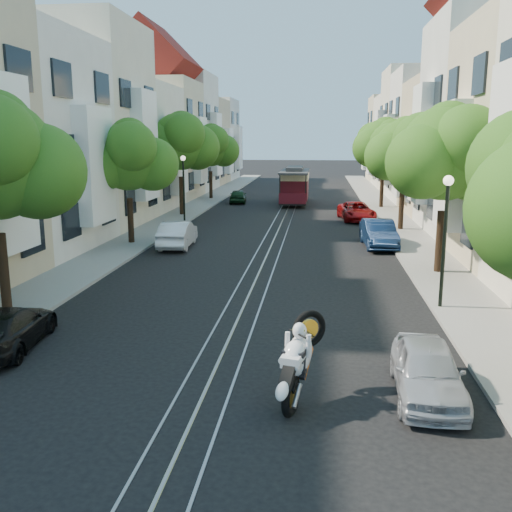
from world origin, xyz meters
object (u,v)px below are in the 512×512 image
(parked_car_e_near, at_px, (427,370))
(parked_car_w_mid, at_px, (178,234))
(tree_w_b, at_px, (129,158))
(parked_car_e_far, at_px, (357,211))
(lamp_east, at_px, (446,222))
(tree_w_d, at_px, (211,147))
(sportbike_rider, at_px, (298,358))
(parked_car_w_far, at_px, (238,196))
(tree_e_b, at_px, (447,155))
(cable_car, at_px, (295,184))
(tree_w_c, at_px, (181,143))
(tree_e_d, at_px, (385,145))
(parked_car_w_near, at_px, (7,328))
(tree_e_c, at_px, (405,152))
(lamp_west, at_px, (184,178))
(parked_car_e_mid, at_px, (379,234))

(parked_car_e_near, height_order, parked_car_w_mid, parked_car_w_mid)
(tree_w_b, distance_m, parked_car_e_far, 16.14)
(lamp_east, xyz_separation_m, parked_car_e_far, (-1.42, 20.06, -2.23))
(tree_w_d, height_order, sportbike_rider, tree_w_d)
(tree_w_b, bearing_deg, parked_car_w_far, 81.98)
(sportbike_rider, xyz_separation_m, parked_car_e_near, (2.72, 0.62, -0.40))
(tree_e_b, distance_m, lamp_east, 5.41)
(lamp_east, xyz_separation_m, cable_car, (-5.93, 29.24, -1.19))
(tree_w_c, bearing_deg, parked_car_e_near, -66.59)
(tree_e_d, relative_size, tree_w_b, 1.09)
(parked_car_e_far, height_order, parked_car_w_far, parked_car_e_far)
(lamp_east, distance_m, parked_car_e_near, 7.00)
(parked_car_e_far, relative_size, parked_car_w_near, 1.14)
(lamp_east, xyz_separation_m, parked_car_w_far, (-10.70, 29.42, -2.27))
(tree_e_c, distance_m, tree_w_b, 15.60)
(tree_e_c, height_order, parked_car_w_near, tree_e_c)
(tree_e_d, bearing_deg, parked_car_e_near, -94.33)
(lamp_west, xyz_separation_m, parked_car_w_mid, (1.66, -8.47, -2.18))
(tree_w_b, height_order, parked_car_e_mid, tree_w_b)
(parked_car_w_far, bearing_deg, parked_car_e_near, 98.94)
(tree_e_c, distance_m, parked_car_w_far, 18.25)
(tree_w_c, relative_size, parked_car_e_mid, 1.71)
(tree_e_d, relative_size, tree_w_c, 0.97)
(tree_e_c, height_order, tree_w_d, same)
(tree_w_c, relative_size, parked_car_e_near, 2.06)
(tree_w_d, bearing_deg, parked_car_w_mid, -83.66)
(tree_e_c, bearing_deg, tree_e_b, -90.00)
(tree_e_c, relative_size, parked_car_e_mid, 1.57)
(tree_e_c, relative_size, lamp_west, 1.57)
(tree_e_c, xyz_separation_m, parked_car_w_mid, (-11.90, -6.44, -3.94))
(cable_car, bearing_deg, tree_w_c, -132.06)
(tree_w_d, height_order, parked_car_w_mid, tree_w_d)
(tree_w_c, distance_m, lamp_west, 3.81)
(sportbike_rider, height_order, parked_car_w_mid, sportbike_rider)
(tree_e_c, height_order, parked_car_w_far, tree_e_c)
(sportbike_rider, distance_m, parked_car_w_mid, 17.88)
(parked_car_e_mid, height_order, parked_car_e_far, parked_car_e_mid)
(tree_e_d, relative_size, cable_car, 0.94)
(tree_e_b, bearing_deg, parked_car_e_mid, 108.22)
(tree_w_c, distance_m, parked_car_e_near, 30.21)
(tree_w_c, height_order, lamp_west, tree_w_c)
(parked_car_w_mid, bearing_deg, parked_car_e_mid, -176.79)
(tree_e_d, bearing_deg, tree_e_b, -90.00)
(sportbike_rider, height_order, parked_car_w_far, sportbike_rider)
(tree_w_d, relative_size, cable_car, 0.90)
(tree_e_b, relative_size, lamp_west, 1.61)
(cable_car, bearing_deg, parked_car_e_mid, -74.66)
(sportbike_rider, height_order, parked_car_e_near, sportbike_rider)
(sportbike_rider, relative_size, parked_car_w_mid, 0.50)
(sportbike_rider, relative_size, parked_car_e_near, 0.58)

